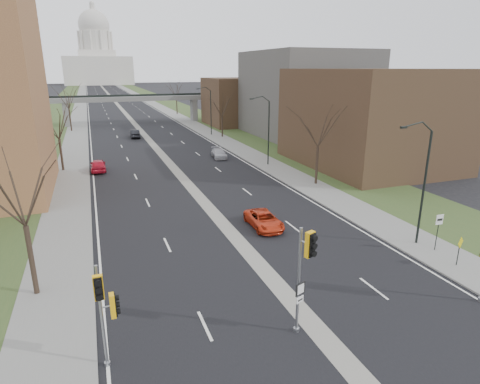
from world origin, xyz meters
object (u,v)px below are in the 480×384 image
signal_pole_left (105,303)px  car_left_near (98,165)px  signal_pole_median (305,263)px  car_left_far (135,134)px  speed_limit_sign (438,226)px  car_right_mid (219,153)px  warning_sign (459,247)px  car_right_near (264,220)px

signal_pole_left → car_left_near: 35.73m
signal_pole_median → car_left_far: size_ratio=1.23×
signal_pole_median → speed_limit_sign: (12.99, 4.81, -1.84)m
car_left_far → car_right_mid: size_ratio=1.00×
warning_sign → car_right_mid: bearing=75.8°
signal_pole_median → speed_limit_sign: size_ratio=2.07×
car_right_near → car_left_far: bearing=97.0°
warning_sign → car_left_far: (-13.65, 57.61, -0.66)m
signal_pole_left → warning_sign: 21.22m
speed_limit_sign → car_left_near: size_ratio=0.59×
speed_limit_sign → car_left_far: 57.18m
signal_pole_median → warning_sign: signal_pole_median is taller
car_left_far → car_right_mid: (9.17, -21.50, -0.09)m
car_right_near → car_left_near: bearing=117.6°
signal_pole_left → car_right_near: bearing=43.0°
signal_pole_median → car_right_mid: (8.06, 38.71, -3.10)m
car_right_near → car_right_mid: bearing=81.6°
signal_pole_median → signal_pole_left: bearing=153.3°
warning_sign → car_left_near: size_ratio=0.44×
signal_pole_left → warning_sign: (21.08, 1.75, -1.71)m
signal_pole_left → warning_sign: bearing=3.2°
car_right_near → car_right_mid: (4.37, 25.81, 0.01)m
car_left_far → warning_sign: bearing=104.7°
signal_pole_left → car_right_near: size_ratio=1.05×
warning_sign → car_left_far: size_ratio=0.44×
car_right_near → signal_pole_left: bearing=-134.3°
car_left_far → car_right_mid: bearing=114.5°
signal_pole_left → car_left_far: bearing=81.3°
car_left_near → car_left_far: bearing=-105.8°
signal_pole_median → car_right_near: signal_pole_median is taller
car_left_near → speed_limit_sign: bearing=124.1°
car_left_near → car_right_near: car_left_near is taller
warning_sign → car_left_near: (-20.59, 33.90, -0.63)m
car_left_far → car_right_near: 47.55m
signal_pole_left → car_right_mid: signal_pole_left is taller
speed_limit_sign → car_right_near: (-9.30, 8.09, -1.27)m
car_right_mid → signal_pole_left: bearing=-107.0°
car_left_near → car_right_near: 26.36m
warning_sign → car_right_near: warning_sign is taller
car_left_far → car_right_near: size_ratio=0.97×
speed_limit_sign → car_left_near: (-21.04, 31.69, -1.15)m
signal_pole_left → car_left_near: size_ratio=1.07×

